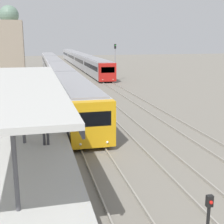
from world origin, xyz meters
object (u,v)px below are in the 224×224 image
person_on_platform (45,127)px  signal_post_near (208,219)px  train_near (56,70)px  train_far (80,59)px  signal_mast_far (115,58)px

person_on_platform → signal_post_near: bearing=-62.5°
person_on_platform → train_near: (2.73, 32.67, -0.26)m
train_near → signal_post_near: 41.29m
train_far → signal_post_near: 67.02m
train_near → train_far: 26.54m
train_near → train_far: size_ratio=1.07×
person_on_platform → train_far: 59.06m
person_on_platform → signal_mast_far: (11.73, 31.37, 1.52)m
person_on_platform → signal_post_near: 9.70m
person_on_platform → train_near: size_ratio=0.03×
signal_post_near → person_on_platform: bearing=117.5°
signal_mast_far → person_on_platform: bearing=-110.5°
train_far → train_near: bearing=-105.8°
train_near → signal_mast_far: bearing=-8.2°
person_on_platform → signal_mast_far: 33.53m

